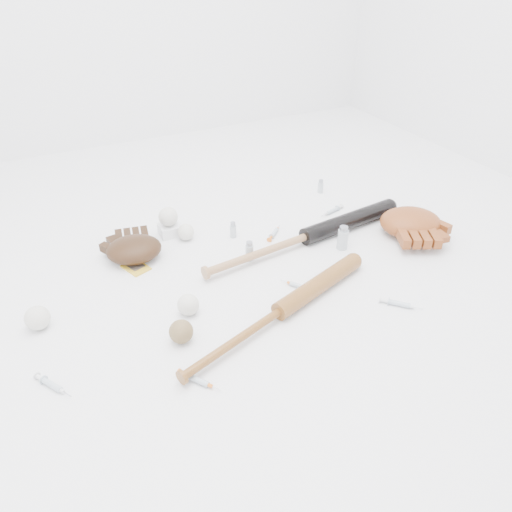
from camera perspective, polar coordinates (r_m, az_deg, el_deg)
name	(u,v)px	position (r m, az deg, el deg)	size (l,w,h in m)	color
bat_dark	(306,236)	(1.92, 5.78, 2.24)	(0.94, 0.07, 0.07)	black
bat_wood	(280,311)	(1.55, 2.76, -6.29)	(0.82, 0.06, 0.06)	brown
glove_dark	(134,249)	(1.87, -13.78, 0.78)	(0.24, 0.24, 0.09)	black
glove_tan	(411,222)	(2.06, 17.25, 3.72)	(0.29, 0.29, 0.10)	brown
trading_card	(136,268)	(1.84, -13.56, -1.29)	(0.07, 0.10, 0.01)	gold
pedestal	(170,230)	(2.01, -9.84, 2.97)	(0.08, 0.08, 0.04)	white
baseball_on_pedestal	(168,217)	(1.98, -10.01, 4.45)	(0.08, 0.08, 0.08)	silver
baseball_left	(37,318)	(1.65, -23.71, -6.50)	(0.08, 0.08, 0.08)	silver
baseball_upper	(186,232)	(1.96, -8.03, 2.72)	(0.07, 0.07, 0.07)	silver
baseball_mid	(188,305)	(1.58, -7.76, -5.54)	(0.07, 0.07, 0.07)	silver
baseball_aged	(181,332)	(1.49, -8.55, -8.54)	(0.07, 0.07, 0.07)	brown
syringe_0	(198,380)	(1.38, -6.68, -13.93)	(0.15, 0.03, 0.02)	#ADBCC6
syringe_1	(298,286)	(1.70, 4.87, -3.42)	(0.14, 0.02, 0.02)	#ADBCC6
syringe_2	(274,233)	(1.98, 2.10, 2.65)	(0.14, 0.02, 0.02)	#ADBCC6
syringe_3	(399,304)	(1.68, 16.06, -5.27)	(0.15, 0.03, 0.02)	#ADBCC6
syringe_4	(332,211)	(2.17, 8.72, 5.13)	(0.15, 0.03, 0.02)	#ADBCC6
syringe_5	(52,385)	(1.47, -22.28, -13.48)	(0.15, 0.03, 0.02)	#ADBCC6
vial_0	(233,230)	(1.96, -2.64, 3.03)	(0.03, 0.03, 0.07)	#ABB5BB
vial_1	(321,186)	(2.33, 7.40, 7.92)	(0.03, 0.03, 0.06)	#ABB5BB
vial_2	(249,251)	(1.82, -0.76, 0.60)	(0.03, 0.03, 0.08)	#ABB5BB
vial_3	(343,238)	(1.91, 9.89, 2.08)	(0.04, 0.04, 0.09)	#ABB5BB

